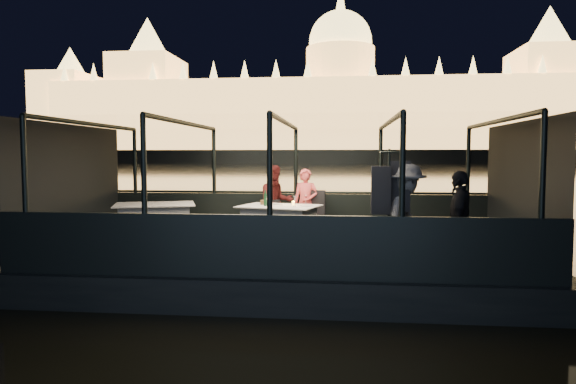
# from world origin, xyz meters

# --- Properties ---
(river_water) EXTENTS (500.00, 500.00, 0.00)m
(river_water) POSITION_xyz_m (0.00, 80.00, 0.00)
(river_water) COLOR black
(river_water) RESTS_ON ground
(boat_hull) EXTENTS (8.60, 4.40, 1.00)m
(boat_hull) POSITION_xyz_m (0.00, 0.00, 0.00)
(boat_hull) COLOR black
(boat_hull) RESTS_ON river_water
(boat_deck) EXTENTS (8.00, 4.00, 0.04)m
(boat_deck) POSITION_xyz_m (0.00, 0.00, 0.48)
(boat_deck) COLOR black
(boat_deck) RESTS_ON boat_hull
(gunwale_port) EXTENTS (8.00, 0.08, 0.90)m
(gunwale_port) POSITION_xyz_m (0.00, 2.00, 0.95)
(gunwale_port) COLOR black
(gunwale_port) RESTS_ON boat_deck
(gunwale_starboard) EXTENTS (8.00, 0.08, 0.90)m
(gunwale_starboard) POSITION_xyz_m (0.00, -2.00, 0.95)
(gunwale_starboard) COLOR black
(gunwale_starboard) RESTS_ON boat_deck
(cabin_glass_port) EXTENTS (8.00, 0.02, 1.40)m
(cabin_glass_port) POSITION_xyz_m (0.00, 2.00, 2.10)
(cabin_glass_port) COLOR #99B2B2
(cabin_glass_port) RESTS_ON gunwale_port
(cabin_glass_starboard) EXTENTS (8.00, 0.02, 1.40)m
(cabin_glass_starboard) POSITION_xyz_m (0.00, -2.00, 2.10)
(cabin_glass_starboard) COLOR #99B2B2
(cabin_glass_starboard) RESTS_ON gunwale_starboard
(cabin_roof_glass) EXTENTS (8.00, 4.00, 0.02)m
(cabin_roof_glass) POSITION_xyz_m (0.00, 0.00, 2.80)
(cabin_roof_glass) COLOR #99B2B2
(cabin_roof_glass) RESTS_ON boat_deck
(end_wall_fore) EXTENTS (0.02, 4.00, 2.30)m
(end_wall_fore) POSITION_xyz_m (-4.00, 0.00, 1.65)
(end_wall_fore) COLOR black
(end_wall_fore) RESTS_ON boat_deck
(end_wall_aft) EXTENTS (0.02, 4.00, 2.30)m
(end_wall_aft) POSITION_xyz_m (4.00, 0.00, 1.65)
(end_wall_aft) COLOR black
(end_wall_aft) RESTS_ON boat_deck
(canopy_ribs) EXTENTS (8.00, 4.00, 2.30)m
(canopy_ribs) POSITION_xyz_m (0.00, 0.00, 1.65)
(canopy_ribs) COLOR black
(canopy_ribs) RESTS_ON boat_deck
(embankment) EXTENTS (400.00, 140.00, 6.00)m
(embankment) POSITION_xyz_m (0.00, 210.00, 1.00)
(embankment) COLOR #423D33
(embankment) RESTS_ON ground
(parliament_building) EXTENTS (220.00, 32.00, 60.00)m
(parliament_building) POSITION_xyz_m (0.00, 175.00, 29.00)
(parliament_building) COLOR #F2D18C
(parliament_building) RESTS_ON embankment
(dining_table_central) EXTENTS (1.67, 1.39, 0.77)m
(dining_table_central) POSITION_xyz_m (-0.20, 0.71, 0.89)
(dining_table_central) COLOR silver
(dining_table_central) RESTS_ON boat_deck
(dining_table_aft) EXTENTS (1.77, 1.51, 0.80)m
(dining_table_aft) POSITION_xyz_m (-2.61, 0.54, 0.89)
(dining_table_aft) COLOR silver
(dining_table_aft) RESTS_ON boat_deck
(chair_port_left) EXTENTS (0.44, 0.44, 0.80)m
(chair_port_left) POSITION_xyz_m (-0.47, 1.31, 0.95)
(chair_port_left) COLOR black
(chair_port_left) RESTS_ON boat_deck
(chair_port_right) EXTENTS (0.57, 0.57, 1.00)m
(chair_port_right) POSITION_xyz_m (0.42, 1.37, 0.95)
(chair_port_right) COLOR black
(chair_port_right) RESTS_ON boat_deck
(coat_stand) EXTENTS (0.58, 0.50, 1.82)m
(coat_stand) POSITION_xyz_m (1.68, -1.33, 1.40)
(coat_stand) COLOR black
(coat_stand) RESTS_ON boat_deck
(person_woman_coral) EXTENTS (0.55, 0.38, 1.45)m
(person_woman_coral) POSITION_xyz_m (0.24, 1.58, 1.25)
(person_woman_coral) COLOR #F35858
(person_woman_coral) RESTS_ON boat_deck
(person_man_maroon) EXTENTS (0.88, 0.79, 1.52)m
(person_man_maroon) POSITION_xyz_m (-0.38, 1.54, 1.25)
(person_man_maroon) COLOR #441313
(person_man_maroon) RESTS_ON boat_deck
(passenger_stripe) EXTENTS (0.92, 1.19, 1.62)m
(passenger_stripe) POSITION_xyz_m (1.95, -1.21, 1.35)
(passenger_stripe) COLOR silver
(passenger_stripe) RESTS_ON boat_deck
(passenger_dark) EXTENTS (0.62, 0.96, 1.50)m
(passenger_dark) POSITION_xyz_m (2.73, -1.24, 1.35)
(passenger_dark) COLOR black
(passenger_dark) RESTS_ON boat_deck
(wine_bottle) EXTENTS (0.08, 0.08, 0.30)m
(wine_bottle) POSITION_xyz_m (-0.46, 0.64, 1.42)
(wine_bottle) COLOR #153B1F
(wine_bottle) RESTS_ON dining_table_central
(bread_basket) EXTENTS (0.28, 0.28, 0.09)m
(bread_basket) POSITION_xyz_m (-0.50, 0.92, 1.31)
(bread_basket) COLOR brown
(bread_basket) RESTS_ON dining_table_central
(amber_candle) EXTENTS (0.06, 0.06, 0.08)m
(amber_candle) POSITION_xyz_m (0.06, 0.84, 1.31)
(amber_candle) COLOR yellow
(amber_candle) RESTS_ON dining_table_central
(plate_near) EXTENTS (0.28, 0.28, 0.02)m
(plate_near) POSITION_xyz_m (0.33, 0.66, 1.27)
(plate_near) COLOR silver
(plate_near) RESTS_ON dining_table_central
(plate_far) EXTENTS (0.25, 0.25, 0.02)m
(plate_far) POSITION_xyz_m (-0.25, 0.98, 1.27)
(plate_far) COLOR silver
(plate_far) RESTS_ON dining_table_central
(wine_glass_white) EXTENTS (0.08, 0.08, 0.17)m
(wine_glass_white) POSITION_xyz_m (-0.42, 0.60, 1.36)
(wine_glass_white) COLOR white
(wine_glass_white) RESTS_ON dining_table_central
(wine_glass_red) EXTENTS (0.08, 0.08, 0.18)m
(wine_glass_red) POSITION_xyz_m (0.29, 1.05, 1.36)
(wine_glass_red) COLOR silver
(wine_glass_red) RESTS_ON dining_table_central
(wine_glass_empty) EXTENTS (0.08, 0.08, 0.20)m
(wine_glass_empty) POSITION_xyz_m (0.11, 0.57, 1.36)
(wine_glass_empty) COLOR white
(wine_glass_empty) RESTS_ON dining_table_central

